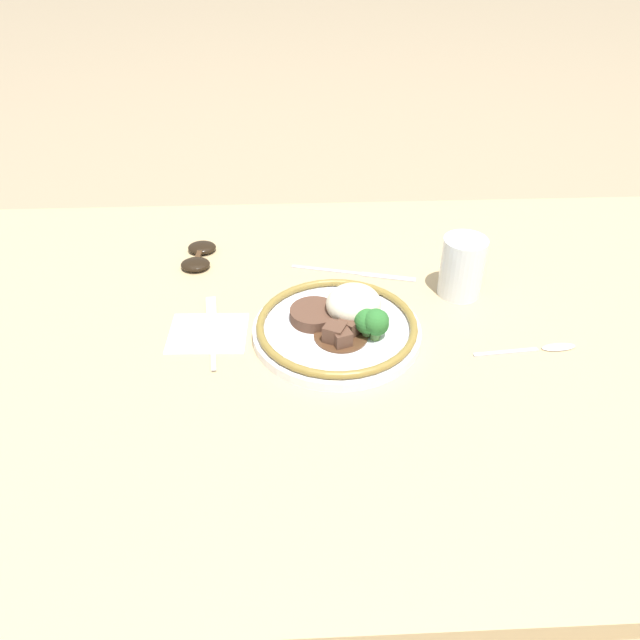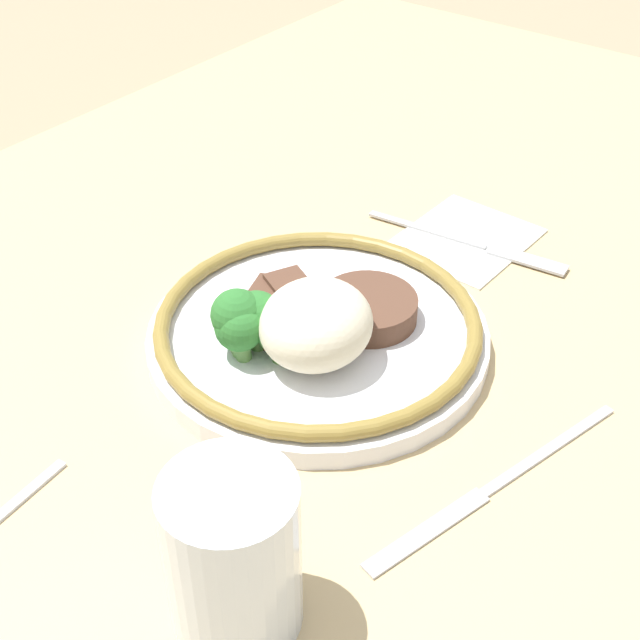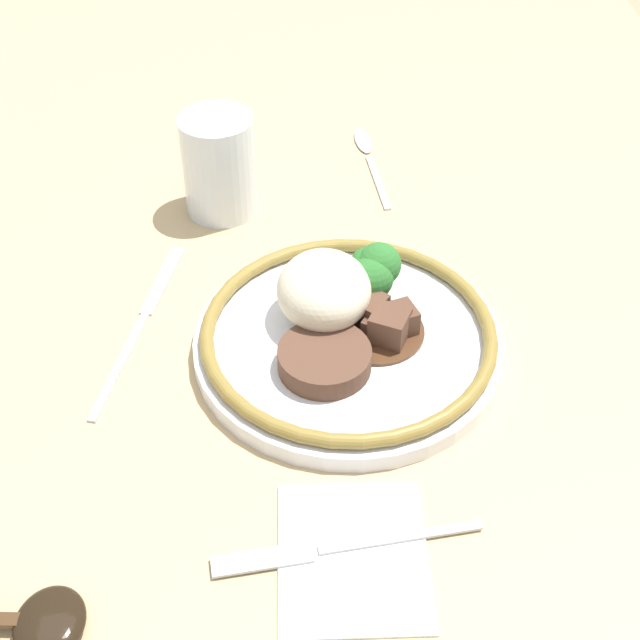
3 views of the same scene
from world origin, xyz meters
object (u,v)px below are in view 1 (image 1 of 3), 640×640
Objects in this scene: juice_glass at (462,270)px; fork at (212,324)px; sunglasses at (199,256)px; plate at (342,324)px; spoon at (545,348)px; knife at (358,274)px.

juice_glass is 0.54× the size of fork.
fork is 0.21m from sunglasses.
sunglasses is (-0.45, 0.13, -0.04)m from juice_glass.
plate is 1.62× the size of spoon.
spoon is at bearing -8.91° from plate.
plate is at bearing -106.56° from fork.
plate is at bearing 165.80° from spoon.
plate is 0.21m from fork.
spoon is (0.51, -0.08, -0.00)m from fork.
sunglasses reaches higher than fork.
knife is at bearing -66.79° from fork.
juice_glass is 0.47m from sunglasses.
fork is (-0.41, -0.07, -0.04)m from juice_glass.
plate is 2.52× the size of juice_glass.
fork and spoon have the same top height.
knife is (0.04, 0.18, -0.02)m from plate.
spoon is 1.44× the size of sunglasses.
fork is at bearing -169.71° from juice_glass.
sunglasses is at bearing 4.94° from fork.
plate is 0.18m from knife.
juice_glass reaches higher than sunglasses.
fork is 0.51m from spoon.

